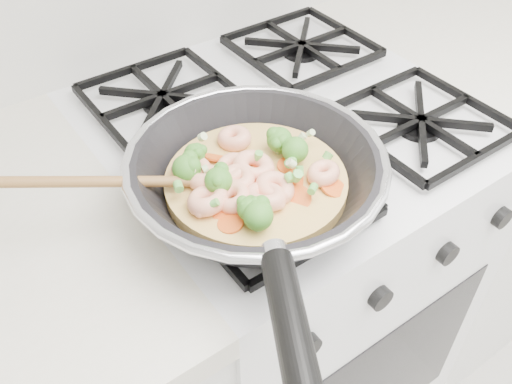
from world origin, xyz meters
TOP-DOWN VIEW (x-y plane):
  - stove at (0.00, 1.70)m, footprint 0.60×0.60m
  - counter_right at (0.80, 1.70)m, footprint 1.00×0.60m
  - skillet at (-0.17, 1.55)m, footprint 0.49×0.47m

SIDE VIEW (x-z plane):
  - counter_right at x=0.80m, z-range 0.00..0.90m
  - stove at x=0.00m, z-range 0.00..0.92m
  - skillet at x=-0.17m, z-range 0.91..1.01m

